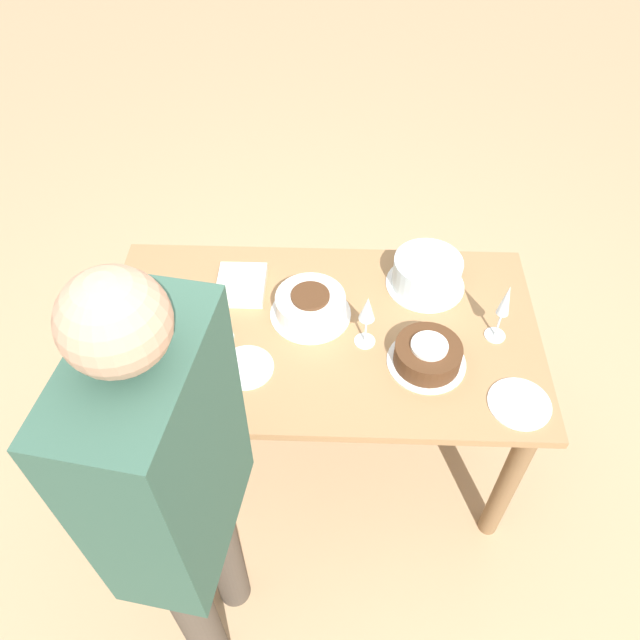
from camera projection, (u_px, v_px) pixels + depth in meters
The scene contains 13 objects.
ground_plane at pixel (320, 445), 2.62m from camera, with size 12.00×12.00×0.00m, color tan.
dining_table at pixel (320, 353), 2.15m from camera, with size 1.45×0.81×0.74m.
cake_center_white at pixel (310, 306), 2.08m from camera, with size 0.27×0.27×0.09m.
cake_front_chocolate at pixel (428, 355), 1.94m from camera, with size 0.25×0.25×0.09m.
cake_back_decorated at pixel (427, 273), 2.16m from camera, with size 0.28×0.28×0.12m.
wine_glass_near at pixel (505, 305), 1.93m from camera, with size 0.07×0.07×0.23m.
wine_glass_far at pixel (367, 312), 1.92m from camera, with size 0.07×0.07×0.20m.
wine_glass_extra at pixel (221, 312), 1.95m from camera, with size 0.06×0.06×0.18m.
dessert_plate_left at pixel (246, 367), 1.95m from camera, with size 0.17×0.17×0.01m.
dessert_plate_right at pixel (519, 404), 1.86m from camera, with size 0.19×0.19×0.01m.
fork_pile at pixel (149, 360), 1.96m from camera, with size 0.21×0.12×0.02m.
napkin_stack at pixel (241, 285), 2.18m from camera, with size 0.17×0.19×0.03m.
person_cutting at pixel (176, 489), 1.40m from camera, with size 0.28×0.43×1.66m.
Camera 1 is at (0.04, -1.34, 2.31)m, focal length 35.00 mm.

